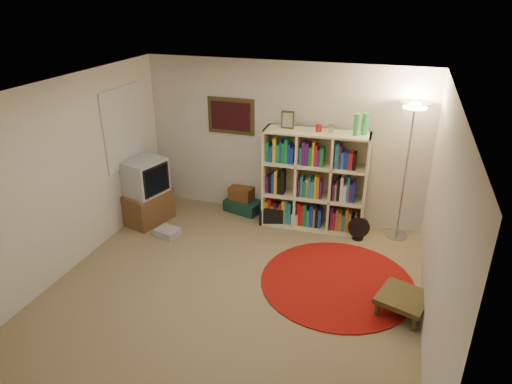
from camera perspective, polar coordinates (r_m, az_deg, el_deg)
room at (r=5.31m, az=-3.42°, el=-0.54°), size 4.54×4.54×2.54m
bookshelf at (r=7.04m, az=7.11°, el=1.27°), size 1.58×0.50×1.87m
floor_lamp at (r=6.69m, az=18.92°, el=7.66°), size 0.51×0.51×2.07m
floor_fan at (r=7.01m, az=12.71°, el=-4.49°), size 0.32×0.21×0.36m
tv_stand at (r=7.43m, az=-13.53°, el=-0.05°), size 0.68×0.83×1.05m
dvd_box at (r=7.13m, az=-11.00°, el=-4.95°), size 0.39×0.34×0.11m
suitcase at (r=7.73m, az=-1.58°, el=-1.71°), size 0.67×0.52×0.19m
wicker_basket at (r=7.70m, az=-1.81°, el=-0.14°), size 0.42×0.33×0.22m
duffel_bag at (r=7.38m, az=1.95°, el=-2.70°), size 0.48×0.43×0.28m
paper_towel at (r=7.22m, az=4.78°, el=-3.68°), size 0.11×0.11×0.22m
red_rug at (r=6.09m, az=10.10°, el=-11.00°), size 1.97×1.97×0.02m
side_table at (r=5.66m, az=17.93°, el=-12.54°), size 0.68×0.68×0.25m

